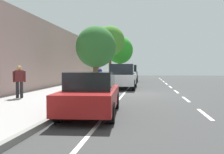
# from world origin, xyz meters

# --- Properties ---
(ground) EXTENTS (75.83, 75.83, 0.00)m
(ground) POSITION_xyz_m (0.00, 0.00, 0.00)
(ground) COLOR #373737
(sidewalk) EXTENTS (4.40, 47.39, 0.16)m
(sidewalk) POSITION_xyz_m (4.34, 0.00, 0.08)
(sidewalk) COLOR gray
(sidewalk) RESTS_ON ground
(curb_edge) EXTENTS (0.16, 47.39, 0.16)m
(curb_edge) POSITION_xyz_m (2.07, 0.00, 0.08)
(curb_edge) COLOR gray
(curb_edge) RESTS_ON ground
(lane_stripe_centre) EXTENTS (0.14, 48.40, 0.01)m
(lane_stripe_centre) POSITION_xyz_m (-2.91, 0.50, 0.00)
(lane_stripe_centre) COLOR white
(lane_stripe_centre) RESTS_ON ground
(lane_stripe_bike_edge) EXTENTS (0.12, 47.39, 0.01)m
(lane_stripe_bike_edge) POSITION_xyz_m (0.60, 0.00, 0.00)
(lane_stripe_bike_edge) COLOR white
(lane_stripe_bike_edge) RESTS_ON ground
(building_facade) EXTENTS (0.50, 47.39, 5.16)m
(building_facade) POSITION_xyz_m (6.79, 0.00, 2.58)
(building_facade) COLOR tan
(building_facade) RESTS_ON ground
(parked_suv_grey_nearest) EXTENTS (2.06, 4.74, 1.99)m
(parked_suv_grey_nearest) POSITION_xyz_m (1.14, -13.66, 1.03)
(parked_suv_grey_nearest) COLOR slate
(parked_suv_grey_nearest) RESTS_ON ground
(parked_pickup_silver_second) EXTENTS (2.03, 5.30, 1.95)m
(parked_pickup_silver_second) POSITION_xyz_m (1.00, -3.57, 0.90)
(parked_pickup_silver_second) COLOR #B7BABF
(parked_pickup_silver_second) RESTS_ON ground
(parked_sedan_red_mid) EXTENTS (2.05, 4.50, 1.52)m
(parked_sedan_red_mid) POSITION_xyz_m (1.13, 7.39, 0.75)
(parked_sedan_red_mid) COLOR maroon
(parked_sedan_red_mid) RESTS_ON ground
(bicycle_at_curb) EXTENTS (1.72, 0.46, 0.75)m
(bicycle_at_curb) POSITION_xyz_m (1.60, 2.58, 0.37)
(bicycle_at_curb) COLOR black
(bicycle_at_curb) RESTS_ON ground
(cyclist_with_backpack) EXTENTS (0.49, 0.59, 1.61)m
(cyclist_with_backpack) POSITION_xyz_m (1.83, 2.14, 0.97)
(cyclist_with_backpack) COLOR #C6B284
(cyclist_with_backpack) RESTS_ON ground
(street_tree_near_cyclist) EXTENTS (3.68, 3.68, 5.88)m
(street_tree_near_cyclist) POSITION_xyz_m (2.85, -18.62, 4.10)
(street_tree_near_cyclist) COLOR brown
(street_tree_near_cyclist) RESTS_ON sidewalk
(street_tree_mid_block) EXTENTS (2.98, 2.98, 5.79)m
(street_tree_mid_block) POSITION_xyz_m (2.85, -9.16, 4.39)
(street_tree_mid_block) COLOR brown
(street_tree_mid_block) RESTS_ON sidewalk
(street_tree_far_end) EXTENTS (2.94, 2.94, 4.56)m
(street_tree_far_end) POSITION_xyz_m (2.85, -1.87, 3.17)
(street_tree_far_end) COLOR brown
(street_tree_far_end) RESTS_ON sidewalk
(pedestrian_on_phone) EXTENTS (0.60, 0.32, 1.61)m
(pedestrian_on_phone) POSITION_xyz_m (5.42, 4.51, 1.07)
(pedestrian_on_phone) COLOR black
(pedestrian_on_phone) RESTS_ON sidewalk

